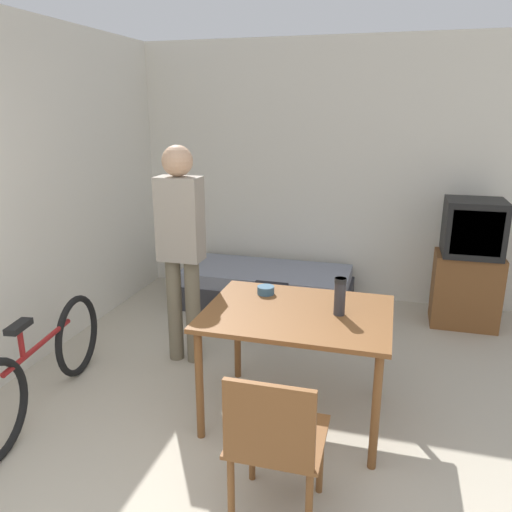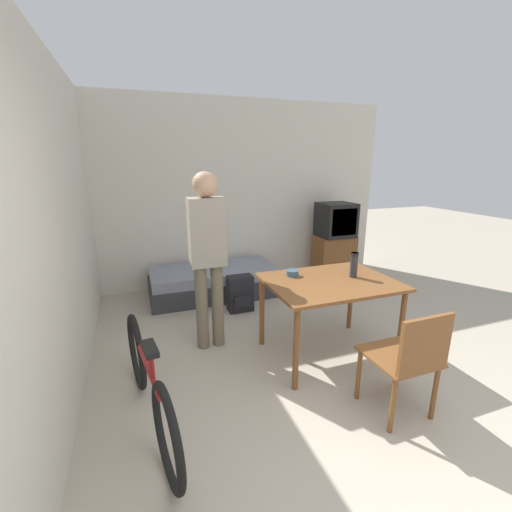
# 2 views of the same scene
# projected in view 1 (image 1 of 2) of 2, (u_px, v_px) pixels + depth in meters

# --- Properties ---
(wall_back) EXTENTS (4.89, 0.06, 2.70)m
(wall_back) POSITION_uv_depth(u_px,v_px,m) (320.00, 173.00, 5.29)
(wall_back) COLOR silver
(wall_back) RESTS_ON ground_plane
(wall_left) EXTENTS (0.06, 4.94, 2.70)m
(wall_left) POSITION_uv_depth(u_px,v_px,m) (34.00, 194.00, 3.96)
(wall_left) COLOR silver
(wall_left) RESTS_ON ground_plane
(daybed) EXTENTS (1.76, 0.82, 0.40)m
(daybed) POSITION_uv_depth(u_px,v_px,m) (266.00, 287.00, 5.26)
(daybed) COLOR #333338
(daybed) RESTS_ON ground_plane
(tv) EXTENTS (0.60, 0.48, 1.22)m
(tv) POSITION_uv_depth(u_px,v_px,m) (469.00, 264.00, 4.66)
(tv) COLOR brown
(tv) RESTS_ON ground_plane
(dining_table) EXTENTS (1.18, 0.89, 0.76)m
(dining_table) POSITION_uv_depth(u_px,v_px,m) (297.00, 323.00, 3.21)
(dining_table) COLOR brown
(dining_table) RESTS_ON ground_plane
(wooden_chair) EXTENTS (0.46, 0.46, 0.86)m
(wooden_chair) POSITION_uv_depth(u_px,v_px,m) (274.00, 440.00, 2.37)
(wooden_chair) COLOR brown
(wooden_chair) RESTS_ON ground_plane
(bicycle) EXTENTS (0.29, 1.64, 0.73)m
(bicycle) POSITION_uv_depth(u_px,v_px,m) (42.00, 367.00, 3.38)
(bicycle) COLOR black
(bicycle) RESTS_ON ground_plane
(person_standing) EXTENTS (0.34, 0.23, 1.75)m
(person_standing) POSITION_uv_depth(u_px,v_px,m) (181.00, 239.00, 3.87)
(person_standing) COLOR #6B604C
(person_standing) RESTS_ON ground_plane
(thermos_flask) EXTENTS (0.07, 0.07, 0.24)m
(thermos_flask) POSITION_uv_depth(u_px,v_px,m) (340.00, 295.00, 3.09)
(thermos_flask) COLOR #2D2D33
(thermos_flask) RESTS_ON dining_table
(mate_bowl) EXTENTS (0.12, 0.12, 0.06)m
(mate_bowl) POSITION_uv_depth(u_px,v_px,m) (266.00, 290.00, 3.47)
(mate_bowl) COLOR #335670
(mate_bowl) RESTS_ON dining_table
(backpack) EXTENTS (0.31, 0.22, 0.46)m
(backpack) POSITION_uv_depth(u_px,v_px,m) (270.00, 308.00, 4.62)
(backpack) COLOR black
(backpack) RESTS_ON ground_plane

